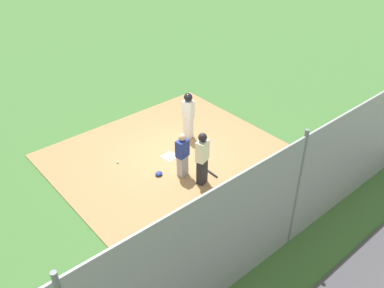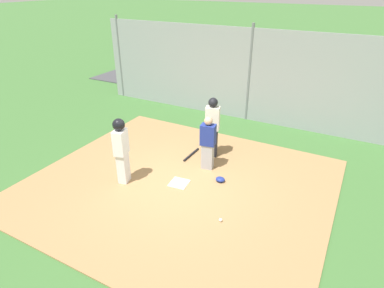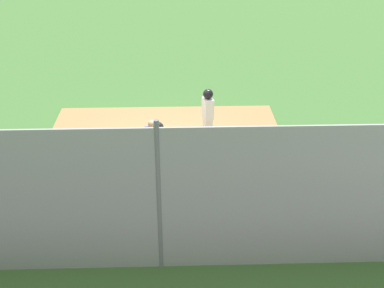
% 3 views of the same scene
% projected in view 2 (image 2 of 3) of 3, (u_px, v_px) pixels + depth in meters
% --- Properties ---
extents(ground_plane, '(140.00, 140.00, 0.00)m').
position_uv_depth(ground_plane, '(179.00, 184.00, 8.16)').
color(ground_plane, '#3D6B33').
extents(dirt_infield, '(7.20, 6.40, 0.03)m').
position_uv_depth(dirt_infield, '(179.00, 184.00, 8.15)').
color(dirt_infield, '#9E774C').
rests_on(dirt_infield, ground_plane).
extents(home_plate, '(0.49, 0.49, 0.02)m').
position_uv_depth(home_plate, '(179.00, 183.00, 8.14)').
color(home_plate, white).
rests_on(home_plate, dirt_infield).
extents(catcher, '(0.42, 0.32, 1.49)m').
position_uv_depth(catcher, '(208.00, 143.00, 8.48)').
color(catcher, '#9E9EA3').
rests_on(catcher, dirt_infield).
extents(umpire, '(0.44, 0.36, 1.75)m').
position_uv_depth(umpire, '(212.00, 126.00, 9.02)').
color(umpire, black).
rests_on(umpire, dirt_infield).
extents(runner, '(0.35, 0.43, 1.70)m').
position_uv_depth(runner, '(121.00, 147.00, 7.81)').
color(runner, silver).
rests_on(runner, dirt_infield).
extents(baseball_bat, '(0.07, 0.83, 0.06)m').
position_uv_depth(baseball_bat, '(191.00, 154.00, 9.43)').
color(baseball_bat, black).
rests_on(baseball_bat, dirt_infield).
extents(catcher_mask, '(0.24, 0.20, 0.12)m').
position_uv_depth(catcher_mask, '(220.00, 179.00, 8.20)').
color(catcher_mask, navy).
rests_on(catcher_mask, dirt_infield).
extents(baseball, '(0.07, 0.07, 0.07)m').
position_uv_depth(baseball, '(221.00, 220.00, 6.85)').
color(baseball, white).
rests_on(baseball, dirt_infield).
extents(backstop_fence, '(12.00, 0.10, 3.35)m').
position_uv_depth(backstop_fence, '(249.00, 76.00, 11.26)').
color(backstop_fence, '#93999E').
rests_on(backstop_fence, ground_plane).
extents(parking_lot, '(18.00, 5.20, 0.04)m').
position_uv_depth(parking_lot, '(275.00, 90.00, 15.03)').
color(parking_lot, '#424247').
rests_on(parking_lot, ground_plane).
extents(parked_car_green, '(4.31, 2.12, 1.28)m').
position_uv_depth(parked_car_green, '(346.00, 83.00, 13.94)').
color(parked_car_green, '#235B38').
rests_on(parked_car_green, parking_lot).
extents(parked_car_silver, '(4.38, 2.27, 1.28)m').
position_uv_depth(parked_car_silver, '(166.00, 67.00, 16.58)').
color(parked_car_silver, '#B2B2B7').
rests_on(parked_car_silver, parking_lot).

